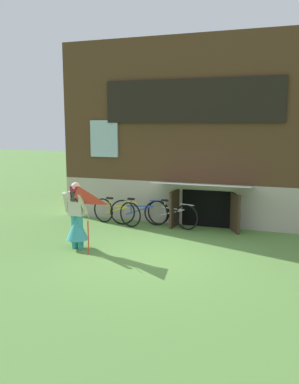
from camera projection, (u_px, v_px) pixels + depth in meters
The scene contains 7 objects.
ground_plane at pixel (157, 256), 9.09m from camera, with size 60.00×60.00×0.00m, color #56843D.
log_house at pixel (209, 131), 13.85m from camera, with size 8.07×6.32×5.34m.
person at pixel (77, 221), 9.55m from camera, with size 0.61×0.52×1.59m.
kite at pixel (79, 201), 8.92m from camera, with size 0.76×0.71×1.51m.
bicycle_silver at pixel (172, 214), 11.56m from camera, with size 1.64×0.54×0.78m.
bicycle_blue at pixel (140, 212), 11.82m from camera, with size 1.71×0.45×0.79m.
bicycle_yellow at pixel (116, 212), 11.86m from camera, with size 1.69×0.48×0.79m.
Camera 1 is at (2.72, -8.29, 2.93)m, focal length 38.09 mm.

